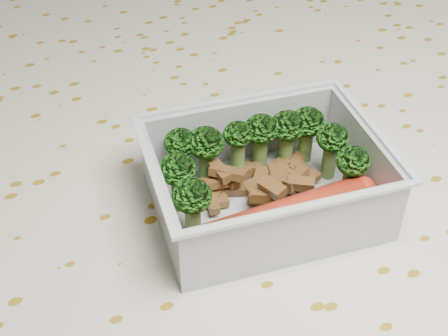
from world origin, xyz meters
name	(u,v)px	position (x,y,z in m)	size (l,w,h in m)	color
dining_table	(219,271)	(0.00, 0.00, 0.67)	(1.40, 0.90, 0.75)	brown
tablecloth	(218,230)	(0.00, 0.00, 0.72)	(1.46, 0.96, 0.19)	beige
lunch_container	(265,188)	(0.03, -0.03, 0.78)	(0.18, 0.15, 0.06)	silver
broccoli_florets	(253,150)	(0.03, 0.00, 0.79)	(0.15, 0.10, 0.05)	#608C3F
meat_pile	(259,180)	(0.03, -0.01, 0.77)	(0.11, 0.06, 0.03)	brown
sausage	(287,217)	(0.02, -0.06, 0.78)	(0.15, 0.03, 0.03)	#AF2D18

